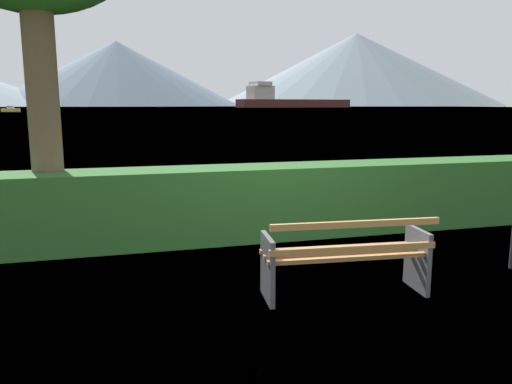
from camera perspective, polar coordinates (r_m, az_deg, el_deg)
name	(u,v)px	position (r m, az deg, el deg)	size (l,w,h in m)	color
ground_plane	(343,293)	(5.51, 9.89, -11.33)	(1400.00, 1400.00, 0.00)	olive
water_surface	(121,108)	(311.28, -15.16, 9.27)	(620.00, 620.00, 0.00)	#7A99A8
park_bench	(346,257)	(5.32, 10.25, -7.27)	(1.78, 0.72, 0.87)	#A0703F
hedge_row	(273,201)	(7.62, 1.99, -1.01)	(13.86, 0.87, 1.08)	#285B23
cargo_ship_large	(287,100)	(322.62, 3.53, 10.38)	(79.13, 28.29, 15.61)	#471E19
sailboat_mid	(11,110)	(149.48, -26.19, 8.42)	(4.65, 2.01, 1.60)	gold
distant_hills	(199,72)	(591.29, -6.52, 13.41)	(838.93, 369.54, 89.70)	gray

